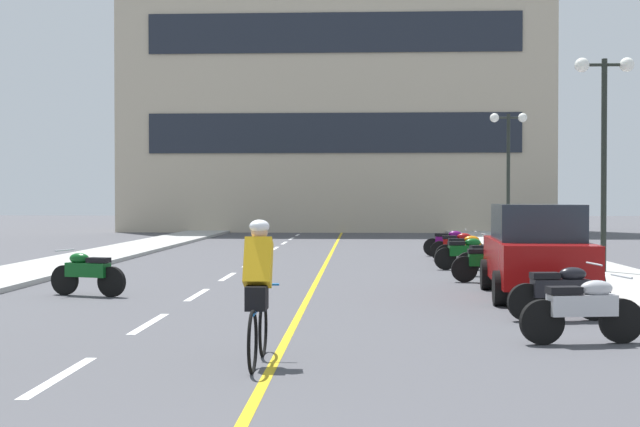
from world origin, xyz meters
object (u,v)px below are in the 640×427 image
(motorcycle_2, at_px, (583,309))
(motorcycle_4, at_px, (87,272))
(motorcycle_7, at_px, (466,252))
(cyclist_rider, at_px, (258,288))
(motorcycle_8, at_px, (465,249))
(parked_car_near, at_px, (537,251))
(motorcycle_10, at_px, (449,242))
(street_lamp_far, at_px, (508,148))
(motorcycle_9, at_px, (458,245))
(motorcycle_3, at_px, (561,291))
(motorcycle_5, at_px, (489,262))
(street_lamp_mid, at_px, (604,116))
(motorcycle_6, at_px, (489,257))

(motorcycle_2, bearing_deg, motorcycle_4, 147.72)
(motorcycle_2, relative_size, motorcycle_4, 1.03)
(motorcycle_7, relative_size, cyclist_rider, 0.96)
(motorcycle_7, bearing_deg, motorcycle_8, 83.81)
(parked_car_near, bearing_deg, motorcycle_10, 92.31)
(street_lamp_far, xyz_separation_m, cyclist_rider, (-7.04, -24.43, -3.01))
(motorcycle_10, xyz_separation_m, cyclist_rider, (-4.17, -18.87, 0.41))
(motorcycle_9, bearing_deg, motorcycle_3, -89.42)
(parked_car_near, xyz_separation_m, motorcycle_4, (-8.86, -0.14, -0.44))
(cyclist_rider, bearing_deg, motorcycle_3, 40.59)
(motorcycle_7, bearing_deg, cyclist_rider, -106.72)
(motorcycle_5, relative_size, motorcycle_8, 1.00)
(motorcycle_8, bearing_deg, street_lamp_far, 73.22)
(motorcycle_4, relative_size, motorcycle_10, 0.97)
(motorcycle_8, relative_size, motorcycle_10, 1.00)
(motorcycle_7, height_order, cyclist_rider, cyclist_rider)
(street_lamp_mid, distance_m, motorcycle_9, 7.00)
(motorcycle_9, xyz_separation_m, motorcycle_10, (-0.08, 1.86, 0.00))
(motorcycle_5, bearing_deg, motorcycle_6, 81.14)
(motorcycle_5, relative_size, motorcycle_6, 1.01)
(motorcycle_6, bearing_deg, street_lamp_mid, 2.06)
(motorcycle_8, height_order, cyclist_rider, cyclist_rider)
(motorcycle_4, distance_m, motorcycle_9, 13.22)
(parked_car_near, distance_m, motorcycle_2, 5.47)
(parked_car_near, bearing_deg, motorcycle_4, -179.08)
(parked_car_near, relative_size, motorcycle_9, 2.52)
(street_lamp_mid, height_order, motorcycle_7, street_lamp_mid)
(motorcycle_3, bearing_deg, motorcycle_6, 89.71)
(motorcycle_8, height_order, motorcycle_10, same)
(motorcycle_10, height_order, cyclist_rider, cyclist_rider)
(motorcycle_6, bearing_deg, motorcycle_9, 91.87)
(street_lamp_mid, bearing_deg, cyclist_rider, -121.66)
(motorcycle_5, height_order, cyclist_rider, cyclist_rider)
(motorcycle_6, distance_m, motorcycle_8, 3.52)
(street_lamp_mid, distance_m, motorcycle_5, 4.98)
(motorcycle_9, bearing_deg, motorcycle_7, -92.98)
(motorcycle_10, bearing_deg, street_lamp_mid, -66.62)
(motorcycle_8, bearing_deg, motorcycle_2, -90.31)
(motorcycle_3, distance_m, motorcycle_8, 11.41)
(parked_car_near, height_order, motorcycle_5, parked_car_near)
(motorcycle_3, distance_m, motorcycle_10, 15.12)
(motorcycle_6, bearing_deg, motorcycle_7, 100.82)
(motorcycle_3, relative_size, motorcycle_10, 1.00)
(parked_car_near, distance_m, motorcycle_6, 4.68)
(motorcycle_5, distance_m, motorcycle_10, 8.86)
(motorcycle_3, bearing_deg, motorcycle_7, 91.86)
(motorcycle_6, xyz_separation_m, motorcycle_7, (-0.36, 1.87, 0.00))
(motorcycle_4, xyz_separation_m, motorcycle_7, (8.27, 6.67, 0.00))
(motorcycle_3, xyz_separation_m, motorcycle_6, (0.04, 7.90, 0.00))
(motorcycle_7, bearing_deg, motorcycle_5, -88.33)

